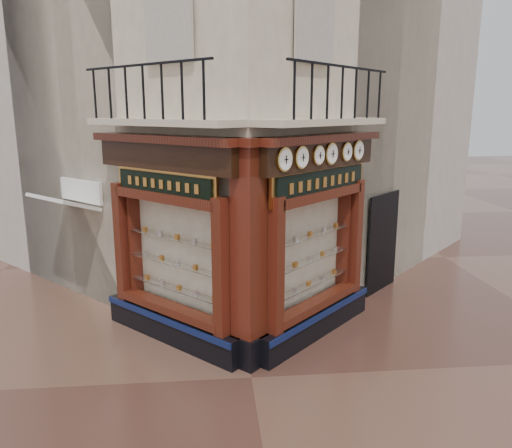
{
  "coord_description": "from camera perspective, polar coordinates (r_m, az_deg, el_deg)",
  "views": [
    {
      "loc": [
        -0.64,
        -7.6,
        4.39
      ],
      "look_at": [
        0.27,
        2.0,
        2.2
      ],
      "focal_mm": 35.0,
      "sensor_mm": 36.0,
      "label": 1
    }
  ],
  "objects": [
    {
      "name": "signboard_left",
      "position": [
        9.25,
        -10.47,
        4.53
      ],
      "size": [
        1.93,
        1.93,
        0.52
      ],
      "rotation": [
        0.0,
        0.0,
        2.36
      ],
      "color": "#C9883B",
      "rests_on": "ground"
    },
    {
      "name": "signboard_right",
      "position": [
        9.45,
        7.53,
        4.8
      ],
      "size": [
        2.23,
        2.23,
        0.6
      ],
      "rotation": [
        0.0,
        0.0,
        0.79
      ],
      "color": "#C9883B",
      "rests_on": "ground"
    },
    {
      "name": "shopfront_left",
      "position": [
        9.52,
        -9.84,
        -2.12
      ],
      "size": [
        2.86,
        2.86,
        3.98
      ],
      "rotation": [
        0.0,
        0.0,
        2.36
      ],
      "color": "black",
      "rests_on": "ground"
    },
    {
      "name": "clock_c",
      "position": [
        9.07,
        7.18,
        7.8
      ],
      "size": [
        0.29,
        0.29,
        0.36
      ],
      "rotation": [
        0.0,
        0.0,
        0.79
      ],
      "color": "gold",
      "rests_on": "ground"
    },
    {
      "name": "main_building",
      "position": [
        13.87,
        -2.88,
        19.42
      ],
      "size": [
        11.31,
        11.31,
        12.0
      ],
      "primitive_type": "cube",
      "rotation": [
        0.0,
        0.0,
        0.79
      ],
      "color": "beige",
      "rests_on": "ground"
    },
    {
      "name": "ground",
      "position": [
        8.8,
        -0.53,
        -17.15
      ],
      "size": [
        80.0,
        80.0,
        0.0
      ],
      "primitive_type": "plane",
      "color": "#492B22",
      "rests_on": "ground"
    },
    {
      "name": "clock_f",
      "position": [
        10.33,
        11.61,
        8.24
      ],
      "size": [
        0.32,
        0.32,
        0.4
      ],
      "rotation": [
        0.0,
        0.0,
        0.79
      ],
      "color": "gold",
      "rests_on": "ground"
    },
    {
      "name": "clock_e",
      "position": [
        9.93,
        10.33,
        8.11
      ],
      "size": [
        0.29,
        0.29,
        0.37
      ],
      "rotation": [
        0.0,
        0.0,
        0.79
      ],
      "color": "gold",
      "rests_on": "ground"
    },
    {
      "name": "neighbour_right",
      "position": [
        16.57,
        5.69,
        16.55
      ],
      "size": [
        11.31,
        11.31,
        11.0
      ],
      "primitive_type": "cube",
      "rotation": [
        0.0,
        0.0,
        0.79
      ],
      "color": "beige",
      "rests_on": "ground"
    },
    {
      "name": "balcony",
      "position": [
        9.11,
        -1.4,
        11.67
      ],
      "size": [
        5.94,
        2.97,
        1.03
      ],
      "color": "beige",
      "rests_on": "ground"
    },
    {
      "name": "shopfront_right",
      "position": [
        9.7,
        6.95,
        -1.73
      ],
      "size": [
        2.86,
        2.86,
        3.98
      ],
      "rotation": [
        0.0,
        0.0,
        0.79
      ],
      "color": "black",
      "rests_on": "ground"
    },
    {
      "name": "corner_pilaster",
      "position": [
        8.49,
        -0.85,
        -3.96
      ],
      "size": [
        0.85,
        0.85,
        3.98
      ],
      "rotation": [
        0.0,
        0.0,
        0.79
      ],
      "color": "black",
      "rests_on": "ground"
    },
    {
      "name": "clock_d",
      "position": [
        9.44,
        8.62,
        7.94
      ],
      "size": [
        0.32,
        0.32,
        0.41
      ],
      "rotation": [
        0.0,
        0.0,
        0.79
      ],
      "color": "gold",
      "rests_on": "ground"
    },
    {
      "name": "clock_a",
      "position": [
        8.22,
        3.28,
        7.37
      ],
      "size": [
        0.32,
        0.32,
        0.4
      ],
      "rotation": [
        0.0,
        0.0,
        0.79
      ],
      "color": "gold",
      "rests_on": "ground"
    },
    {
      "name": "awning",
      "position": [
        12.53,
        -20.25,
        -8.57
      ],
      "size": [
        1.78,
        1.78,
        0.38
      ],
      "primitive_type": null,
      "rotation": [
        0.32,
        0.0,
        2.36
      ],
      "color": "silver",
      "rests_on": "ground"
    },
    {
      "name": "neighbour_left",
      "position": [
        16.38,
        -12.33,
        16.38
      ],
      "size": [
        11.31,
        11.31,
        11.0
      ],
      "primitive_type": "cube",
      "rotation": [
        0.0,
        0.0,
        0.79
      ],
      "color": "beige",
      "rests_on": "ground"
    },
    {
      "name": "clock_b",
      "position": [
        8.62,
        5.24,
        7.59
      ],
      "size": [
        0.31,
        0.31,
        0.39
      ],
      "rotation": [
        0.0,
        0.0,
        0.79
      ],
      "color": "gold",
      "rests_on": "ground"
    }
  ]
}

